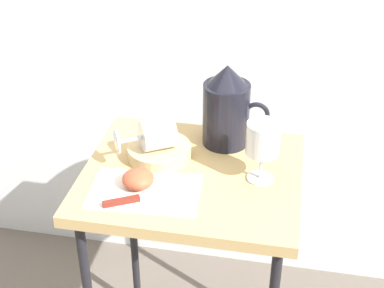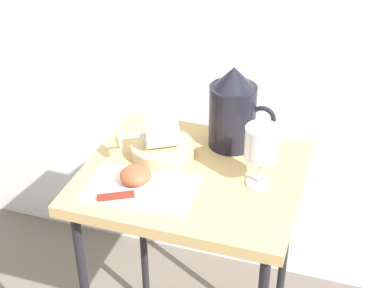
{
  "view_description": "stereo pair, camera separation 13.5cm",
  "coord_description": "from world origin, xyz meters",
  "px_view_note": "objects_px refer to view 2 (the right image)",
  "views": [
    {
      "loc": [
        0.22,
        -1.12,
        1.53
      ],
      "look_at": [
        0.0,
        0.0,
        0.82
      ],
      "focal_mm": 52.96,
      "sensor_mm": 36.0,
      "label": 1
    },
    {
      "loc": [
        0.35,
        -1.09,
        1.53
      ],
      "look_at": [
        0.0,
        0.0,
        0.82
      ],
      "focal_mm": 52.96,
      "sensor_mm": 36.0,
      "label": 2
    }
  ],
  "objects_px": {
    "pitcher": "(233,115)",
    "knife": "(131,195)",
    "wine_glass_tipped_near": "(159,133)",
    "basket_tray": "(163,150)",
    "table": "(192,198)",
    "apple_half_left": "(136,175)",
    "wine_glass_upright": "(262,146)"
  },
  "relations": [
    {
      "from": "pitcher",
      "to": "knife",
      "type": "distance_m",
      "value": 0.35
    },
    {
      "from": "wine_glass_tipped_near",
      "to": "knife",
      "type": "distance_m",
      "value": 0.19
    },
    {
      "from": "basket_tray",
      "to": "wine_glass_tipped_near",
      "type": "relative_size",
      "value": 1.01
    },
    {
      "from": "pitcher",
      "to": "wine_glass_tipped_near",
      "type": "xyz_separation_m",
      "value": [
        -0.16,
        -0.12,
        -0.02
      ]
    },
    {
      "from": "table",
      "to": "apple_half_left",
      "type": "xyz_separation_m",
      "value": [
        -0.11,
        -0.09,
        0.11
      ]
    },
    {
      "from": "table",
      "to": "knife",
      "type": "height_order",
      "value": "knife"
    },
    {
      "from": "knife",
      "to": "apple_half_left",
      "type": "bearing_deg",
      "value": 99.44
    },
    {
      "from": "table",
      "to": "wine_glass_upright",
      "type": "relative_size",
      "value": 4.8
    },
    {
      "from": "table",
      "to": "wine_glass_upright",
      "type": "bearing_deg",
      "value": -0.2
    },
    {
      "from": "table",
      "to": "basket_tray",
      "type": "xyz_separation_m",
      "value": [
        -0.09,
        0.05,
        0.1
      ]
    },
    {
      "from": "pitcher",
      "to": "wine_glass_tipped_near",
      "type": "distance_m",
      "value": 0.2
    },
    {
      "from": "knife",
      "to": "wine_glass_upright",
      "type": "bearing_deg",
      "value": 28.01
    },
    {
      "from": "wine_glass_upright",
      "to": "wine_glass_tipped_near",
      "type": "bearing_deg",
      "value": 172.04
    },
    {
      "from": "basket_tray",
      "to": "apple_half_left",
      "type": "relative_size",
      "value": 2.15
    },
    {
      "from": "table",
      "to": "wine_glass_tipped_near",
      "type": "height_order",
      "value": "wine_glass_tipped_near"
    },
    {
      "from": "basket_tray",
      "to": "wine_glass_upright",
      "type": "distance_m",
      "value": 0.28
    },
    {
      "from": "wine_glass_tipped_near",
      "to": "apple_half_left",
      "type": "bearing_deg",
      "value": -96.07
    },
    {
      "from": "table",
      "to": "wine_glass_tipped_near",
      "type": "relative_size",
      "value": 4.6
    },
    {
      "from": "basket_tray",
      "to": "knife",
      "type": "relative_size",
      "value": 0.81
    },
    {
      "from": "pitcher",
      "to": "wine_glass_upright",
      "type": "bearing_deg",
      "value": -55.37
    },
    {
      "from": "basket_tray",
      "to": "apple_half_left",
      "type": "distance_m",
      "value": 0.14
    },
    {
      "from": "basket_tray",
      "to": "wine_glass_tipped_near",
      "type": "height_order",
      "value": "wine_glass_tipped_near"
    },
    {
      "from": "basket_tray",
      "to": "apple_half_left",
      "type": "height_order",
      "value": "apple_half_left"
    },
    {
      "from": "wine_glass_upright",
      "to": "table",
      "type": "bearing_deg",
      "value": 179.8
    },
    {
      "from": "basket_tray",
      "to": "wine_glass_tipped_near",
      "type": "xyz_separation_m",
      "value": [
        -0.0,
        -0.01,
        0.06
      ]
    },
    {
      "from": "wine_glass_upright",
      "to": "knife",
      "type": "xyz_separation_m",
      "value": [
        -0.27,
        -0.14,
        -0.1
      ]
    },
    {
      "from": "apple_half_left",
      "to": "knife",
      "type": "distance_m",
      "value": 0.06
    },
    {
      "from": "pitcher",
      "to": "apple_half_left",
      "type": "relative_size",
      "value": 2.95
    },
    {
      "from": "table",
      "to": "basket_tray",
      "type": "height_order",
      "value": "basket_tray"
    },
    {
      "from": "table",
      "to": "apple_half_left",
      "type": "distance_m",
      "value": 0.18
    },
    {
      "from": "table",
      "to": "apple_half_left",
      "type": "bearing_deg",
      "value": -141.56
    },
    {
      "from": "basket_tray",
      "to": "wine_glass_upright",
      "type": "height_order",
      "value": "wine_glass_upright"
    }
  ]
}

